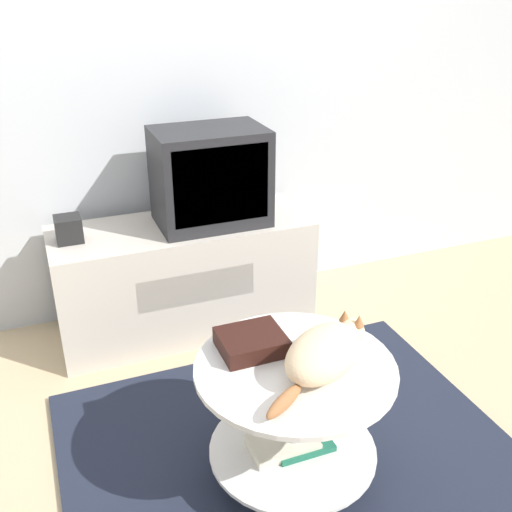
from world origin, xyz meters
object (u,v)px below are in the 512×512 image
(tv, at_px, (210,177))
(speaker, at_px, (69,229))
(cat, at_px, (325,352))
(dvd_box, at_px, (251,342))

(tv, height_order, speaker, tv)
(cat, bearing_deg, tv, 56.74)
(speaker, xyz_separation_m, dvd_box, (0.48, -0.98, -0.09))
(tv, xyz_separation_m, dvd_box, (-0.17, -0.96, -0.25))
(speaker, xyz_separation_m, cat, (0.65, -1.17, -0.05))
(speaker, distance_m, dvd_box, 1.10)
(tv, relative_size, speaker, 4.46)
(dvd_box, bearing_deg, tv, 80.00)
(tv, height_order, dvd_box, tv)
(dvd_box, distance_m, cat, 0.26)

